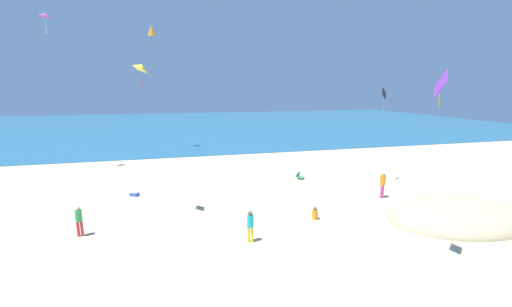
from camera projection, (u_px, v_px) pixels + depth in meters
The scene contains 14 objects.
ground_plane at pixel (246, 201), 20.06m from camera, with size 120.00×120.00×0.00m, color #C6B58C.
ocean_water at pixel (195, 125), 61.96m from camera, with size 120.00×60.00×0.05m, color #236084.
dune_mound at pixel (457, 219), 17.33m from camera, with size 7.64×5.35×2.00m, color tan.
beach_chair_near_camera at pixel (300, 176), 24.90m from camera, with size 0.74×0.75×0.52m.
cooler_box at pixel (134, 194), 20.98m from camera, with size 0.63×0.57×0.27m.
person_0 at pixel (79, 219), 15.10m from camera, with size 0.30×0.30×1.49m.
person_1 at pixel (383, 183), 20.45m from camera, with size 0.46×0.46×1.70m.
person_2 at pixel (314, 214), 17.24m from camera, with size 0.57×0.59×0.68m.
person_3 at pixel (250, 224), 14.54m from camera, with size 0.40×0.40×1.47m.
kite_yellow at pixel (142, 67), 15.88m from camera, with size 0.84×0.95×1.20m.
kite_magenta at pixel (44, 15), 24.65m from camera, with size 0.78×0.78×1.55m.
kite_orange at pixel (151, 30), 34.11m from camera, with size 0.96×1.13×2.08m.
kite_black at pixel (384, 94), 22.53m from camera, with size 0.69×0.56×1.88m.
kite_purple at pixel (441, 84), 11.35m from camera, with size 0.52×0.95×1.32m.
Camera 1 is at (-4.11, -8.64, 6.84)m, focal length 22.72 mm.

